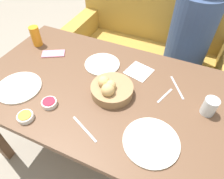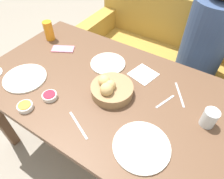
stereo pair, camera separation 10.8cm
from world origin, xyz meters
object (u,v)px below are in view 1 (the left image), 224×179
at_px(juice_glass, 36,36).
at_px(knife_silver, 177,87).
at_px(plate_far_center, 102,64).
at_px(seated_person, 184,53).
at_px(plate_near_left, 19,87).
at_px(bread_basket, 111,89).
at_px(cell_phone, 53,54).
at_px(spoon_coffee, 165,96).
at_px(fork_silver, 84,129).
at_px(couch, 148,55).
at_px(water_tumbler, 210,106).
at_px(plate_near_right, 151,142).
at_px(napkin, 139,71).
at_px(jam_bowl_berry, 49,103).
at_px(jam_bowl_honey, 25,117).

relative_size(juice_glass, knife_silver, 0.86).
height_order(plate_far_center, juice_glass, juice_glass).
relative_size(seated_person, plate_near_left, 4.93).
relative_size(bread_basket, cell_phone, 1.38).
bearing_deg(cell_phone, spoon_coffee, -4.54).
height_order(seated_person, fork_silver, seated_person).
xyz_separation_m(plate_near_left, fork_silver, (0.47, -0.08, -0.00)).
height_order(couch, water_tumbler, couch).
relative_size(plate_near_right, napkin, 1.50).
xyz_separation_m(bread_basket, jam_bowl_berry, (-0.26, -0.20, -0.02)).
xyz_separation_m(plate_near_left, spoon_coffee, (0.77, 0.28, -0.00)).
relative_size(bread_basket, knife_silver, 1.46).
bearing_deg(bread_basket, jam_bowl_berry, -142.26).
distance_m(couch, water_tumbler, 1.14).
bearing_deg(plate_near_right, plate_far_center, 137.85).
bearing_deg(napkin, plate_near_left, -144.49).
bearing_deg(juice_glass, plate_near_right, -23.40).
bearing_deg(water_tumbler, jam_bowl_honey, -153.40).
height_order(fork_silver, spoon_coffee, same).
xyz_separation_m(couch, cell_phone, (-0.47, -0.81, 0.42)).
distance_m(jam_bowl_berry, jam_bowl_honey, 0.13).
bearing_deg(napkin, cell_phone, -173.36).
xyz_separation_m(couch, plate_near_left, (-0.46, -1.15, 0.42)).
height_order(knife_silver, cell_phone, cell_phone).
xyz_separation_m(bread_basket, fork_silver, (-0.02, -0.26, -0.04)).
bearing_deg(water_tumbler, seated_person, 104.66).
xyz_separation_m(water_tumbler, jam_bowl_berry, (-0.76, -0.29, -0.03)).
distance_m(plate_far_center, fork_silver, 0.48).
bearing_deg(plate_far_center, napkin, 8.13).
xyz_separation_m(juice_glass, water_tumbler, (1.16, -0.14, -0.02)).
relative_size(seated_person, cell_phone, 7.42).
relative_size(plate_far_center, knife_silver, 1.40).
bearing_deg(fork_silver, water_tumbler, 33.39).
distance_m(couch, juice_glass, 1.11).
height_order(plate_near_left, fork_silver, plate_near_left).
relative_size(juice_glass, spoon_coffee, 1.04).
distance_m(water_tumbler, fork_silver, 0.62).
height_order(bread_basket, water_tumbler, bread_basket).
height_order(plate_near_right, fork_silver, plate_near_right).
height_order(water_tumbler, spoon_coffee, water_tumbler).
xyz_separation_m(jam_bowl_berry, napkin, (0.34, 0.44, -0.01)).
bearing_deg(knife_silver, jam_bowl_honey, -140.80).
bearing_deg(spoon_coffee, jam_bowl_berry, -150.00).
distance_m(juice_glass, water_tumbler, 1.17).
xyz_separation_m(plate_near_left, jam_bowl_berry, (0.23, -0.03, 0.01)).
xyz_separation_m(seated_person, bread_basket, (-0.30, -0.83, 0.23)).
bearing_deg(fork_silver, napkin, 78.31).
bearing_deg(juice_glass, spoon_coffee, -6.76).
distance_m(water_tumbler, jam_bowl_berry, 0.81).
bearing_deg(cell_phone, napkin, 6.64).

